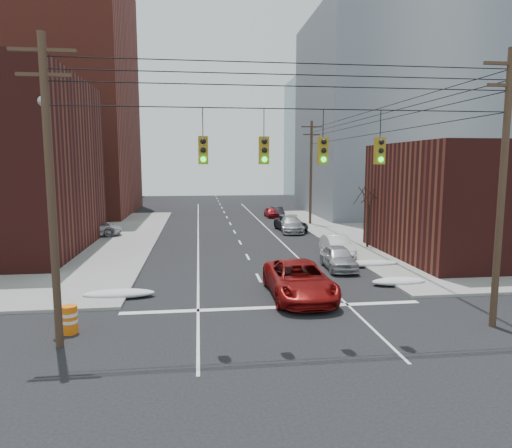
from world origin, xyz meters
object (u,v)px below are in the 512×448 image
object	(u,v)px
red_pickup	(299,280)
parked_car_a	(338,257)
parked_car_b	(337,246)
parked_car_d	(291,225)
construction_barrel	(69,319)
lot_car_a	(53,239)
parked_car_e	(271,212)
parked_car_c	(291,224)
lot_car_d	(21,228)
parked_car_f	(277,212)
lot_car_b	(90,228)

from	to	relation	value
red_pickup	parked_car_a	distance (m)	6.78
parked_car_b	red_pickup	bearing A→B (deg)	-115.84
red_pickup	parked_car_d	xyz separation A→B (m)	(3.92, 21.16, -0.14)
parked_car_a	parked_car_d	size ratio (longest dim) A/B	0.85
parked_car_b	construction_barrel	xyz separation A→B (m)	(-14.90, -13.18, -0.17)
parked_car_b	lot_car_a	bearing A→B (deg)	166.71
parked_car_d	parked_car_e	world-z (taller)	parked_car_d
parked_car_c	parked_car_e	size ratio (longest dim) A/B	1.42
lot_car_d	red_pickup	bearing A→B (deg)	-149.00
lot_car_a	lot_car_d	bearing A→B (deg)	42.56
parked_car_d	lot_car_a	size ratio (longest dim) A/B	1.37
parked_car_d	lot_car_a	bearing A→B (deg)	-158.25
lot_car_d	construction_barrel	distance (m)	26.44
parked_car_e	lot_car_a	world-z (taller)	lot_car_a
parked_car_f	lot_car_b	distance (m)	23.75
parked_car_f	lot_car_d	distance (m)	28.52
parked_car_f	lot_car_b	xyz separation A→B (m)	(-19.29, -13.85, 0.29)
red_pickup	lot_car_d	size ratio (longest dim) A/B	1.46
red_pickup	parked_car_e	distance (m)	33.69
red_pickup	parked_car_f	world-z (taller)	red_pickup
parked_car_b	parked_car_e	bearing A→B (deg)	93.65
lot_car_d	parked_car_c	bearing A→B (deg)	-100.67
red_pickup	parked_car_e	xyz separation A→B (m)	(3.96, 33.46, -0.27)
parked_car_b	lot_car_b	bearing A→B (deg)	153.15
parked_car_a	parked_car_b	xyz separation A→B (m)	(1.13, 3.89, -0.00)
parked_car_a	lot_car_d	bearing A→B (deg)	151.41
parked_car_c	lot_car_a	bearing A→B (deg)	-166.40
lot_car_a	construction_barrel	xyz separation A→B (m)	(6.18, -18.70, -0.19)
parked_car_a	parked_car_f	world-z (taller)	parked_car_a
parked_car_d	parked_car_e	bearing A→B (deg)	94.65
construction_barrel	lot_car_d	bearing A→B (deg)	113.48
lot_car_a	lot_car_d	distance (m)	7.05
parked_car_f	construction_barrel	world-z (taller)	parked_car_f
parked_car_d	construction_barrel	world-z (taller)	parked_car_d
lot_car_a	construction_barrel	distance (m)	19.70
parked_car_a	lot_car_d	world-z (taller)	lot_car_d
parked_car_d	parked_car_c	bearing A→B (deg)	86.06
parked_car_f	construction_barrel	distance (m)	40.28
parked_car_e	parked_car_f	distance (m)	0.85
red_pickup	parked_car_a	bearing A→B (deg)	56.37
red_pickup	parked_car_c	bearing A→B (deg)	79.78
parked_car_d	parked_car_e	xyz separation A→B (m)	(0.04, 12.30, -0.13)
lot_car_d	parked_car_e	bearing A→B (deg)	-76.21
red_pickup	construction_barrel	bearing A→B (deg)	-159.66
parked_car_b	parked_car_f	bearing A→B (deg)	91.80
parked_car_a	construction_barrel	bearing A→B (deg)	-142.98
construction_barrel	parked_car_a	bearing A→B (deg)	33.99
red_pickup	parked_car_b	world-z (taller)	red_pickup
red_pickup	construction_barrel	distance (m)	10.65
parked_car_a	construction_barrel	distance (m)	16.61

